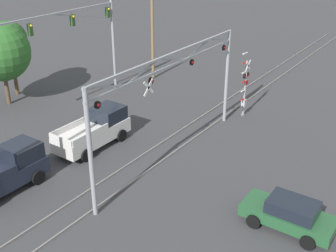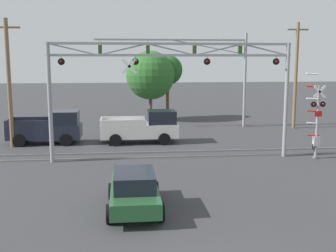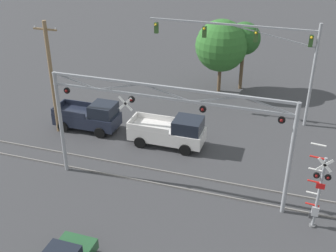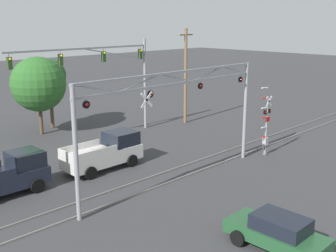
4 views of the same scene
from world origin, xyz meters
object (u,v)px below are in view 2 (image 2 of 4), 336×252
(utility_pole_right, at_px, (296,74))
(background_tree_far_left_verge, at_px, (168,70))
(pickup_truck_following, at_px, (49,128))
(crossing_gantry, at_px, (171,77))
(traffic_signal_span, at_px, (206,61))
(background_tree_beyond_span, at_px, (150,75))
(sedan_waiting, at_px, (134,190))
(pickup_truck_lead, at_px, (144,127))
(utility_pole_left, at_px, (9,82))
(crossing_signal_mast, at_px, (316,124))

(utility_pole_right, bearing_deg, background_tree_far_left_verge, 144.85)
(pickup_truck_following, bearing_deg, crossing_gantry, -35.01)
(traffic_signal_span, height_order, utility_pole_right, utility_pole_right)
(traffic_signal_span, bearing_deg, background_tree_beyond_span, 133.51)
(sedan_waiting, bearing_deg, background_tree_far_left_verge, 81.12)
(pickup_truck_lead, distance_m, background_tree_far_left_verge, 13.13)
(pickup_truck_lead, bearing_deg, sedan_waiting, -94.46)
(utility_pole_left, xyz_separation_m, background_tree_far_left_verge, (11.90, 12.84, 0.39))
(pickup_truck_following, xyz_separation_m, utility_pole_right, (19.78, 4.67, 3.51))
(sedan_waiting, xyz_separation_m, utility_pole_left, (-7.86, 12.99, 3.58))
(pickup_truck_lead, distance_m, background_tree_beyond_span, 11.51)
(crossing_signal_mast, xyz_separation_m, utility_pole_right, (3.25, 11.01, 2.51))
(crossing_gantry, bearing_deg, background_tree_far_left_verge, 84.67)
(pickup_truck_lead, xyz_separation_m, background_tree_beyond_span, (1.19, 10.97, 3.27))
(pickup_truck_lead, height_order, background_tree_beyond_span, background_tree_beyond_span)
(pickup_truck_lead, distance_m, utility_pole_left, 9.53)
(crossing_signal_mast, xyz_separation_m, background_tree_beyond_span, (-8.72, 16.90, 2.27))
(pickup_truck_lead, bearing_deg, crossing_gantry, -75.38)
(traffic_signal_span, relative_size, background_tree_far_left_verge, 2.05)
(pickup_truck_lead, height_order, utility_pole_right, utility_pole_right)
(utility_pole_left, relative_size, background_tree_far_left_verge, 1.35)
(background_tree_beyond_span, bearing_deg, sedan_waiting, -95.22)
(crossing_signal_mast, relative_size, background_tree_beyond_span, 0.76)
(pickup_truck_following, distance_m, utility_pole_left, 4.14)
(sedan_waiting, xyz_separation_m, utility_pole_right, (14.21, 18.65, 3.79))
(pickup_truck_lead, distance_m, sedan_waiting, 13.62)
(sedan_waiting, distance_m, background_tree_beyond_span, 24.90)
(utility_pole_left, bearing_deg, crossing_signal_mast, -15.85)
(utility_pole_right, xyz_separation_m, background_tree_far_left_verge, (-10.18, 7.17, 0.19))
(crossing_signal_mast, relative_size, traffic_signal_span, 0.39)
(crossing_signal_mast, relative_size, pickup_truck_lead, 0.94)
(crossing_gantry, relative_size, crossing_signal_mast, 2.76)
(crossing_gantry, xyz_separation_m, background_tree_beyond_span, (-0.17, 16.15, -0.47))
(pickup_truck_following, height_order, background_tree_far_left_verge, background_tree_far_left_verge)
(pickup_truck_following, bearing_deg, background_tree_far_left_verge, 50.95)
(crossing_signal_mast, bearing_deg, sedan_waiting, -145.11)
(traffic_signal_span, bearing_deg, crossing_signal_mast, -70.77)
(traffic_signal_span, xyz_separation_m, sedan_waiting, (-6.70, -19.85, -4.93))
(utility_pole_right, height_order, background_tree_far_left_verge, utility_pole_right)
(traffic_signal_span, bearing_deg, utility_pole_left, -154.76)
(sedan_waiting, xyz_separation_m, background_tree_far_left_verge, (4.04, 25.82, 3.98))
(utility_pole_right, bearing_deg, traffic_signal_span, 170.96)
(utility_pole_right, bearing_deg, crossing_gantry, -139.00)
(crossing_gantry, bearing_deg, pickup_truck_lead, 104.62)
(crossing_gantry, distance_m, pickup_truck_following, 10.43)
(utility_pole_left, xyz_separation_m, background_tree_beyond_span, (10.11, 11.56, -0.03))
(crossing_gantry, xyz_separation_m, crossing_signal_mast, (8.55, -0.75, -2.74))
(crossing_signal_mast, height_order, pickup_truck_lead, crossing_signal_mast)
(utility_pole_left, relative_size, background_tree_beyond_span, 1.27)
(crossing_gantry, relative_size, utility_pole_right, 1.58)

